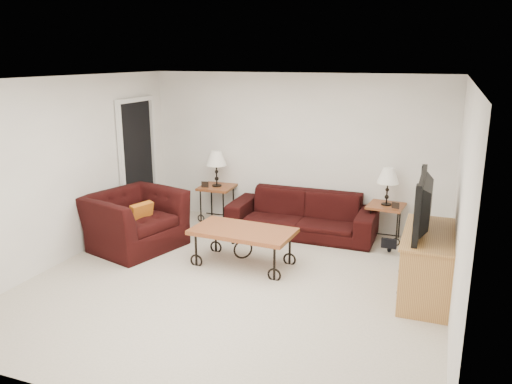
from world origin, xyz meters
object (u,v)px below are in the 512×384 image
armchair (134,221)px  television (431,204)px  side_table_right (385,223)px  lamp_right (387,187)px  tv_stand (427,264)px  sofa (302,214)px  side_table_left (217,203)px  coffee_table (243,247)px  backpack (390,238)px  lamp_left (217,169)px

armchair → television: (4.08, -0.13, 0.71)m
armchair → side_table_right: bearing=-48.9°
lamp_right → tv_stand: lamp_right is taller
sofa → lamp_right: bearing=8.1°
side_table_left → coffee_table: side_table_left is taller
armchair → television: television is taller
armchair → tv_stand: (4.11, -0.13, -0.02)m
television → backpack: television is taller
side_table_right → backpack: size_ratio=1.33×
lamp_right → backpack: lamp_right is taller
armchair → backpack: size_ratio=2.96×
lamp_left → television: (3.49, -1.73, 0.21)m
side_table_right → sofa: bearing=-171.9°
armchair → sofa: bearing=-40.6°
side_table_right → television: 2.04m
side_table_right → lamp_left: lamp_left is taller
backpack → coffee_table: bearing=-161.6°
coffee_table → tv_stand: (2.36, -0.08, 0.14)m
side_table_left → side_table_right: side_table_left is taller
armchair → television: 4.15m
lamp_right → backpack: bearing=-74.2°
television → sofa: bearing=-128.8°
side_table_right → television: size_ratio=0.49×
coffee_table → television: size_ratio=1.15×
lamp_right → sofa: bearing=-171.9°
armchair → tv_stand: 4.11m
sofa → side_table_left: sofa is taller
backpack → armchair: bearing=-177.1°
sofa → television: bearing=-38.8°
sofa → coffee_table: bearing=-105.4°
television → side_table_right: bearing=-158.9°
lamp_left → armchair: lamp_left is taller
coffee_table → television: 2.50m
lamp_left → tv_stand: lamp_left is taller
side_table_right → coffee_table: side_table_right is taller
coffee_table → tv_stand: bearing=-1.9°
lamp_left → lamp_right: bearing=0.0°
sofa → armchair: size_ratio=1.81×
lamp_left → backpack: 3.08m
tv_stand → television: 0.73m
television → lamp_left: bearing=-116.4°
sofa → coffee_table: (-0.41, -1.47, -0.08)m
lamp_left → lamp_right: lamp_left is taller
side_table_right → lamp_left: (-2.83, 0.00, 0.63)m
coffee_table → tv_stand: 2.36m
tv_stand → backpack: bearing=113.7°
side_table_right → coffee_table: 2.35m
sofa → armchair: bearing=-146.6°
sofa → tv_stand: 2.50m
side_table_left → coffee_table: 2.02m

